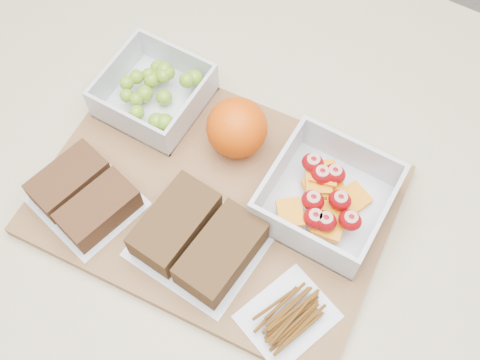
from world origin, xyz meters
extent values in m
plane|color=gray|center=(0.00, 0.00, 0.00)|extent=(4.00, 4.00, 0.00)
cube|color=beige|center=(0.00, 0.00, 0.45)|extent=(1.20, 0.90, 0.90)
cube|color=olive|center=(-0.03, -0.02, 0.91)|extent=(0.44, 0.33, 0.02)
cube|color=silver|center=(-0.17, 0.06, 0.92)|extent=(0.12, 0.12, 0.00)
cube|color=silver|center=(-0.17, 0.12, 0.94)|extent=(0.12, 0.00, 0.05)
cube|color=silver|center=(-0.17, 0.00, 0.94)|extent=(0.12, 0.00, 0.05)
cube|color=silver|center=(-0.11, 0.06, 0.94)|extent=(0.00, 0.11, 0.05)
cube|color=silver|center=(-0.23, 0.06, 0.94)|extent=(0.00, 0.11, 0.05)
sphere|color=#70A121|center=(-0.18, 0.06, 0.94)|extent=(0.02, 0.02, 0.02)
sphere|color=#70A121|center=(-0.21, 0.05, 0.94)|extent=(0.02, 0.02, 0.02)
sphere|color=#70A121|center=(-0.17, 0.09, 0.95)|extent=(0.02, 0.02, 0.02)
sphere|color=#70A121|center=(-0.16, 0.07, 0.93)|extent=(0.02, 0.02, 0.02)
sphere|color=#70A121|center=(-0.20, 0.07, 0.95)|extent=(0.02, 0.02, 0.02)
sphere|color=#70A121|center=(-0.18, 0.05, 0.94)|extent=(0.02, 0.02, 0.02)
sphere|color=#70A121|center=(-0.19, 0.08, 0.95)|extent=(0.02, 0.02, 0.02)
sphere|color=#70A121|center=(-0.13, 0.03, 0.95)|extent=(0.02, 0.02, 0.02)
sphere|color=#70A121|center=(-0.14, 0.11, 0.94)|extent=(0.02, 0.02, 0.02)
sphere|color=#70A121|center=(-0.17, 0.09, 0.95)|extent=(0.02, 0.02, 0.02)
sphere|color=#70A121|center=(-0.20, 0.04, 0.94)|extent=(0.02, 0.02, 0.02)
sphere|color=#70A121|center=(-0.14, 0.09, 0.95)|extent=(0.02, 0.02, 0.02)
sphere|color=#70A121|center=(-0.17, 0.02, 0.94)|extent=(0.02, 0.02, 0.02)
sphere|color=#70A121|center=(-0.18, 0.09, 0.94)|extent=(0.02, 0.02, 0.02)
sphere|color=#70A121|center=(-0.18, 0.08, 0.94)|extent=(0.02, 0.02, 0.02)
sphere|color=#70A121|center=(-0.17, 0.09, 0.95)|extent=(0.02, 0.02, 0.02)
sphere|color=#70A121|center=(-0.14, 0.02, 0.95)|extent=(0.02, 0.02, 0.02)
sphere|color=#70A121|center=(-0.13, 0.03, 0.93)|extent=(0.02, 0.02, 0.02)
sphere|color=#70A121|center=(-0.18, 0.09, 0.94)|extent=(0.02, 0.02, 0.02)
sphere|color=#70A121|center=(-0.18, 0.04, 0.94)|extent=(0.02, 0.02, 0.02)
sphere|color=#70A121|center=(-0.19, 0.10, 0.94)|extent=(0.02, 0.02, 0.02)
cube|color=silver|center=(0.09, 0.04, 0.92)|extent=(0.14, 0.14, 0.01)
cube|color=silver|center=(0.09, 0.11, 0.95)|extent=(0.14, 0.01, 0.06)
cube|color=silver|center=(0.09, -0.03, 0.95)|extent=(0.14, 0.01, 0.06)
cube|color=silver|center=(0.16, 0.04, 0.95)|extent=(0.01, 0.13, 0.06)
cube|color=silver|center=(0.03, 0.04, 0.95)|extent=(0.01, 0.13, 0.06)
cube|color=orange|center=(0.10, 0.02, 0.93)|extent=(0.04, 0.05, 0.01)
cube|color=orange|center=(0.08, 0.06, 0.93)|extent=(0.05, 0.06, 0.01)
cube|color=orange|center=(0.10, 0.04, 0.93)|extent=(0.05, 0.05, 0.01)
cube|color=orange|center=(0.12, 0.06, 0.93)|extent=(0.05, 0.05, 0.01)
cube|color=orange|center=(0.07, 0.05, 0.94)|extent=(0.05, 0.05, 0.01)
cube|color=orange|center=(0.08, 0.06, 0.95)|extent=(0.04, 0.04, 0.01)
cube|color=orange|center=(0.06, 0.00, 0.94)|extent=(0.05, 0.05, 0.01)
cube|color=orange|center=(0.11, 0.01, 0.94)|extent=(0.04, 0.04, 0.01)
cube|color=orange|center=(0.08, 0.05, 0.93)|extent=(0.05, 0.04, 0.01)
ellipsoid|color=#A2080D|center=(0.11, 0.04, 0.95)|extent=(0.03, 0.02, 0.02)
ellipsoid|color=#A2080D|center=(0.10, 0.01, 0.95)|extent=(0.03, 0.02, 0.02)
ellipsoid|color=#A2080D|center=(0.06, 0.07, 0.95)|extent=(0.03, 0.02, 0.02)
ellipsoid|color=#A2080D|center=(0.13, 0.02, 0.95)|extent=(0.03, 0.02, 0.02)
ellipsoid|color=#A2080D|center=(0.07, 0.06, 0.95)|extent=(0.03, 0.02, 0.02)
ellipsoid|color=#A2080D|center=(0.09, 0.00, 0.95)|extent=(0.03, 0.02, 0.02)
ellipsoid|color=#A2080D|center=(0.08, 0.02, 0.95)|extent=(0.03, 0.02, 0.02)
ellipsoid|color=#A2080D|center=(0.09, 0.07, 0.95)|extent=(0.03, 0.02, 0.02)
sphere|color=#EC4F05|center=(-0.05, 0.06, 0.95)|extent=(0.08, 0.08, 0.08)
cube|color=silver|center=(-0.16, -0.10, 0.92)|extent=(0.14, 0.13, 0.00)
cube|color=#54331D|center=(-0.19, -0.10, 0.94)|extent=(0.07, 0.10, 0.04)
cube|color=#54331D|center=(-0.14, -0.11, 0.94)|extent=(0.07, 0.10, 0.04)
cube|color=silver|center=(-0.01, -0.08, 0.92)|extent=(0.15, 0.13, 0.00)
cube|color=#53371C|center=(-0.05, -0.08, 0.94)|extent=(0.07, 0.11, 0.04)
cube|color=#53371C|center=(0.02, -0.08, 0.94)|extent=(0.07, 0.11, 0.04)
cube|color=silver|center=(0.12, -0.11, 0.92)|extent=(0.11, 0.12, 0.00)
camera|label=1|loc=(0.16, -0.28, 1.59)|focal=45.00mm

